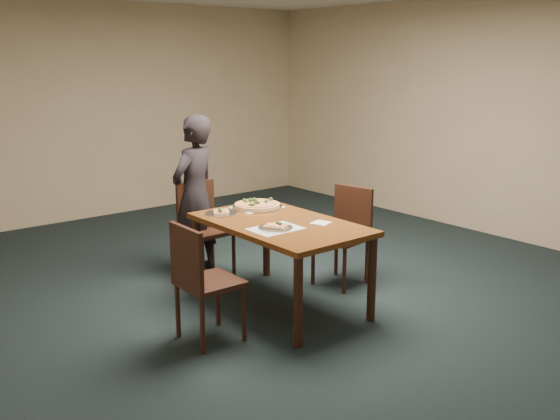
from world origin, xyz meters
TOP-DOWN VIEW (x-y plane):
  - ground at (0.00, 0.00)m, footprint 8.00×8.00m
  - room_shell at (0.00, 0.00)m, footprint 8.00×8.00m
  - dining_table at (-0.41, 0.02)m, footprint 0.90×1.50m
  - chair_far at (-0.47, 1.14)m, footprint 0.43×0.43m
  - chair_left at (-1.29, -0.15)m, footprint 0.43×0.43m
  - chair_right at (0.45, 0.10)m, footprint 0.48×0.48m
  - diner at (-0.49, 1.23)m, footprint 0.66×0.55m
  - placemat_main at (-0.24, 0.55)m, footprint 0.42×0.32m
  - placemat_near at (-0.57, -0.13)m, footprint 0.40×0.30m
  - pizza_pan at (-0.24, 0.55)m, footprint 0.46×0.46m
  - slice_plate_near at (-0.57, -0.13)m, footprint 0.28×0.28m
  - slice_plate_far at (-0.64, 0.55)m, footprint 0.28×0.28m
  - napkin at (-0.18, -0.23)m, footprint 0.18×0.18m

SIDE VIEW (x-z plane):
  - ground at x=0.00m, z-range 0.00..0.00m
  - chair_far at x=-0.47m, z-range 0.06..0.97m
  - chair_left at x=-1.29m, z-range 0.06..0.97m
  - chair_right at x=0.45m, z-range 0.06..0.97m
  - dining_table at x=-0.41m, z-range 0.28..1.03m
  - placemat_main at x=-0.24m, z-range 0.75..0.75m
  - placemat_near at x=-0.57m, z-range 0.75..0.75m
  - napkin at x=-0.18m, z-range 0.75..0.76m
  - slice_plate_far at x=-0.64m, z-range 0.73..0.79m
  - slice_plate_near at x=-0.57m, z-range 0.74..0.79m
  - pizza_pan at x=-0.24m, z-range 0.74..0.81m
  - diner at x=-0.49m, z-range 0.00..1.56m
  - room_shell at x=0.00m, z-range -2.26..5.74m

